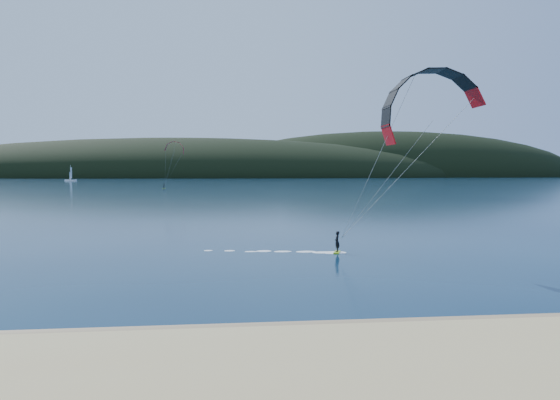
# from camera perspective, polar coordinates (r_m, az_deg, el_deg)

# --- Properties ---
(ground) EXTENTS (1800.00, 1800.00, 0.00)m
(ground) POSITION_cam_1_polar(r_m,az_deg,el_deg) (16.79, -2.26, -19.21)
(ground) COLOR #071E38
(ground) RESTS_ON ground
(wet_sand) EXTENTS (220.00, 2.50, 0.10)m
(wet_sand) POSITION_cam_1_polar(r_m,az_deg,el_deg) (21.00, -3.14, -14.45)
(wet_sand) COLOR olive
(wet_sand) RESTS_ON ground
(headland) EXTENTS (1200.00, 310.00, 140.00)m
(headland) POSITION_cam_1_polar(r_m,az_deg,el_deg) (760.82, -6.12, 2.51)
(headland) COLOR black
(headland) RESTS_ON ground
(kitesurfer_near) EXTENTS (20.37, 7.91, 13.32)m
(kitesurfer_near) POSITION_cam_1_polar(r_m,az_deg,el_deg) (38.25, 15.87, 7.87)
(kitesurfer_near) COLOR #92BF16
(kitesurfer_near) RESTS_ON ground
(kitesurfer_far) EXTENTS (9.65, 8.38, 17.65)m
(kitesurfer_far) POSITION_cam_1_polar(r_m,az_deg,el_deg) (210.24, -11.59, 5.28)
(kitesurfer_far) COLOR #92BF16
(kitesurfer_far) RESTS_ON ground
(sailboat) EXTENTS (8.74, 5.65, 12.49)m
(sailboat) POSITION_cam_1_polar(r_m,az_deg,el_deg) (430.18, -22.09, 2.06)
(sailboat) COLOR white
(sailboat) RESTS_ON ground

